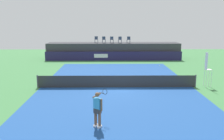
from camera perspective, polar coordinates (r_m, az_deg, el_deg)
ground_plane at (r=22.48m, az=0.86°, el=-2.01°), size 48.00×48.00×0.00m
court_inner at (r=19.57m, az=1.10°, el=-4.00°), size 12.00×22.00×0.00m
sponsor_wall at (r=32.70m, az=0.36°, el=3.20°), size 18.00×0.22×1.20m
spectator_platform at (r=34.43m, az=0.32°, el=4.44°), size 18.00×2.80×2.20m
spectator_chair_far_left at (r=34.52m, az=-3.63°, el=7.09°), size 0.45×0.45×0.89m
spectator_chair_left at (r=34.05m, az=-1.88°, el=7.05°), size 0.46×0.46×0.89m
spectator_chair_center at (r=33.99m, az=-0.05°, el=7.05°), size 0.47×0.47×0.89m
spectator_chair_right at (r=33.98m, az=1.83°, el=7.05°), size 0.47×0.47×0.89m
spectator_chair_far_right at (r=34.10m, az=3.82°, el=7.04°), size 0.48×0.48×0.89m
umpire_chair at (r=20.67m, az=21.02°, el=0.57°), size 0.46×0.46×2.76m
tennis_net at (r=19.46m, az=1.11°, el=-2.65°), size 12.40×0.02×0.95m
net_post_near at (r=20.23m, az=-16.75°, el=-2.52°), size 0.10×0.10×1.00m
net_post_far at (r=20.60m, az=18.63°, el=-2.40°), size 0.10×0.10×1.00m
tennis_player at (r=12.20m, az=-3.29°, el=-8.76°), size 0.73×1.25×1.77m
tennis_ball at (r=29.36m, az=10.82°, el=0.98°), size 0.07×0.07×0.07m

